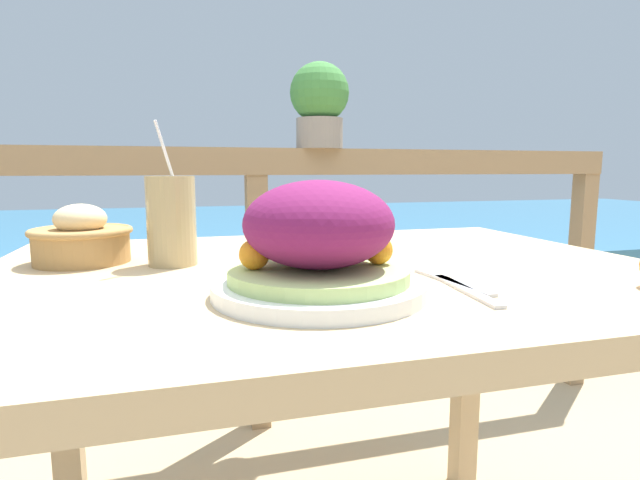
% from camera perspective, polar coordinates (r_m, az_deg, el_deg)
% --- Properties ---
extents(patio_table, '(1.17, 0.88, 0.75)m').
position_cam_1_polar(patio_table, '(0.90, 1.14, -8.95)').
color(patio_table, tan).
rests_on(patio_table, ground_plane).
extents(railing_fence, '(2.80, 0.08, 0.99)m').
position_cam_1_polar(railing_fence, '(1.72, -7.26, 2.35)').
color(railing_fence, '#937551').
rests_on(railing_fence, ground_plane).
extents(sea_backdrop, '(12.00, 4.00, 0.47)m').
position_cam_1_polar(sea_backdrop, '(4.26, -12.05, -1.32)').
color(sea_backdrop, teal).
rests_on(sea_backdrop, ground_plane).
extents(salad_plate, '(0.28, 0.28, 0.15)m').
position_cam_1_polar(salad_plate, '(0.66, -0.15, -0.68)').
color(salad_plate, white).
rests_on(salad_plate, patio_table).
extents(drink_glass, '(0.08, 0.08, 0.25)m').
position_cam_1_polar(drink_glass, '(0.91, -16.61, 2.13)').
color(drink_glass, tan).
rests_on(drink_glass, patio_table).
extents(bread_basket, '(0.17, 0.17, 0.11)m').
position_cam_1_polar(bread_basket, '(0.99, -25.59, 0.13)').
color(bread_basket, '#AD7F47').
rests_on(bread_basket, patio_table).
extents(potted_plant, '(0.20, 0.20, 0.29)m').
position_cam_1_polar(potted_plant, '(1.78, -0.06, 15.44)').
color(potted_plant, gray).
rests_on(potted_plant, railing_fence).
extents(fork, '(0.03, 0.18, 0.00)m').
position_cam_1_polar(fork, '(0.77, 14.84, -4.62)').
color(fork, silver).
rests_on(fork, patio_table).
extents(knife, '(0.03, 0.18, 0.00)m').
position_cam_1_polar(knife, '(0.72, 16.35, -5.50)').
color(knife, silver).
rests_on(knife, patio_table).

